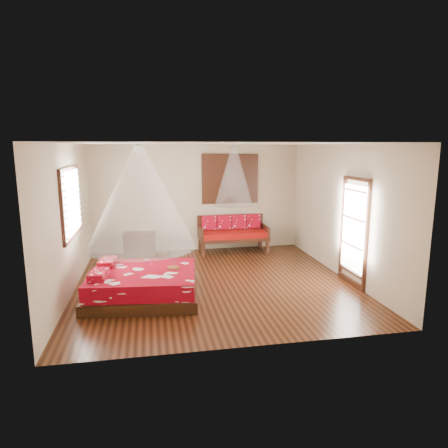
{
  "coord_description": "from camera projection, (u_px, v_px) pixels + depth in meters",
  "views": [
    {
      "loc": [
        -1.25,
        -7.73,
        2.74
      ],
      "look_at": [
        0.27,
        0.33,
        1.15
      ],
      "focal_mm": 32.0,
      "sensor_mm": 36.0,
      "label": 1
    }
  ],
  "objects": [
    {
      "name": "daybed",
      "position": [
        233.0,
        232.0,
        10.56
      ],
      "size": [
        1.8,
        0.8,
        0.95
      ],
      "color": "black",
      "rests_on": "floor"
    },
    {
      "name": "room",
      "position": [
        214.0,
        215.0,
        7.94
      ],
      "size": [
        5.54,
        5.54,
        2.84
      ],
      "color": "black",
      "rests_on": "ground"
    },
    {
      "name": "mosquito_net_daybed",
      "position": [
        234.0,
        176.0,
        10.16
      ],
      "size": [
        0.99,
        0.99,
        1.5
      ],
      "primitive_type": "cone",
      "color": "white",
      "rests_on": "ceiling"
    },
    {
      "name": "glazed_door",
      "position": [
        354.0,
        232.0,
        7.92
      ],
      "size": [
        0.08,
        1.02,
        2.16
      ],
      "color": "black",
      "rests_on": "floor"
    },
    {
      "name": "window_left",
      "position": [
        72.0,
        202.0,
        7.58
      ],
      "size": [
        0.1,
        1.74,
        1.34
      ],
      "color": "black",
      "rests_on": "wall_left"
    },
    {
      "name": "wine_tray",
      "position": [
        173.0,
        266.0,
        7.45
      ],
      "size": [
        0.23,
        0.23,
        0.19
      ],
      "rotation": [
        0.0,
        0.0,
        -0.21
      ],
      "color": "brown",
      "rests_on": "bed"
    },
    {
      "name": "shutter_panel",
      "position": [
        230.0,
        179.0,
        10.62
      ],
      "size": [
        1.52,
        0.06,
        1.32
      ],
      "color": "black",
      "rests_on": "wall_back"
    },
    {
      "name": "mosquito_net_main",
      "position": [
        140.0,
        198.0,
        7.05
      ],
      "size": [
        1.94,
        1.94,
        1.8
      ],
      "primitive_type": "cone",
      "color": "white",
      "rests_on": "ceiling"
    },
    {
      "name": "bed",
      "position": [
        143.0,
        284.0,
        7.36
      ],
      "size": [
        2.15,
        1.98,
        0.63
      ],
      "rotation": [
        0.0,
        0.0,
        -0.11
      ],
      "color": "black",
      "rests_on": "floor"
    },
    {
      "name": "storage_chest",
      "position": [
        140.0,
        244.0,
        10.24
      ],
      "size": [
        0.85,
        0.64,
        0.57
      ],
      "rotation": [
        0.0,
        0.0,
        -0.04
      ],
      "color": "black",
      "rests_on": "floor"
    }
  ]
}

